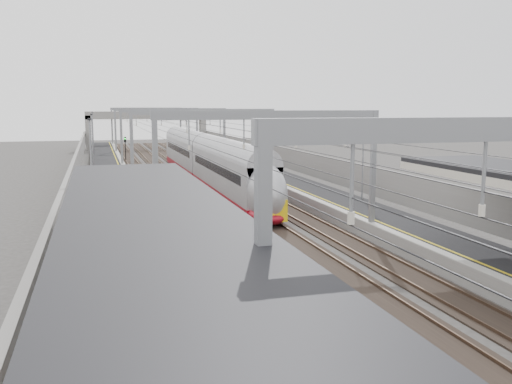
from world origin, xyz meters
TOP-DOWN VIEW (x-y plane):
  - platform_left at (-8.00, 45.00)m, footprint 4.00×120.00m
  - platform_right at (8.00, 45.00)m, footprint 4.00×120.00m
  - tracks at (0.00, 45.00)m, footprint 11.40×140.00m
  - overhead_line at (0.00, 51.62)m, footprint 13.00×140.00m
  - canopy_left at (-8.02, 2.99)m, footprint 4.40×30.00m
  - overbridge at (0.00, 100.00)m, footprint 22.00×2.20m
  - wall_left at (-11.20, 45.00)m, footprint 0.30×120.00m
  - wall_right at (11.20, 45.00)m, footprint 0.30×120.00m
  - train at (1.50, 47.37)m, footprint 2.55×46.55m
  - signal_green at (-5.20, 75.98)m, footprint 0.32×0.32m
  - signal_red_near at (3.20, 65.78)m, footprint 0.32×0.32m
  - signal_red_far at (5.40, 76.59)m, footprint 0.32×0.32m

SIDE VIEW (x-z plane):
  - tracks at x=0.00m, z-range -0.05..0.15m
  - platform_left at x=-8.00m, z-range 0.00..1.00m
  - platform_right at x=8.00m, z-range 0.00..1.00m
  - wall_left at x=-11.20m, z-range 0.00..3.20m
  - wall_right at x=11.20m, z-range 0.00..3.20m
  - train at x=1.50m, z-range -0.03..4.02m
  - signal_green at x=-5.20m, z-range 0.68..4.15m
  - signal_red_near at x=3.20m, z-range 0.68..4.15m
  - signal_red_far at x=5.40m, z-range 0.68..4.15m
  - canopy_left at x=-8.02m, z-range 2.97..7.21m
  - overbridge at x=0.00m, z-range 1.86..8.76m
  - overhead_line at x=0.00m, z-range 2.84..9.44m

